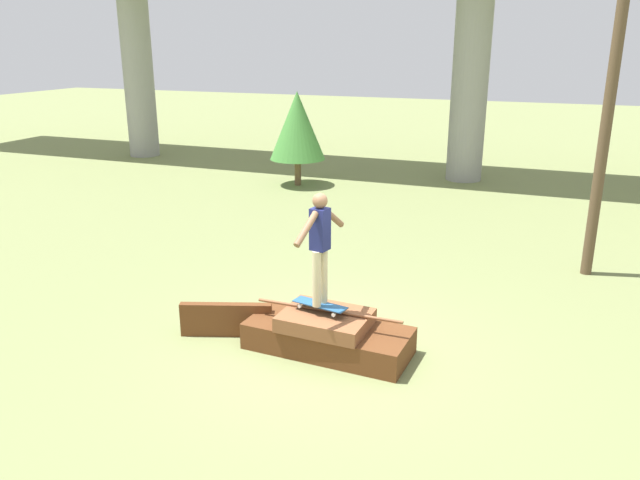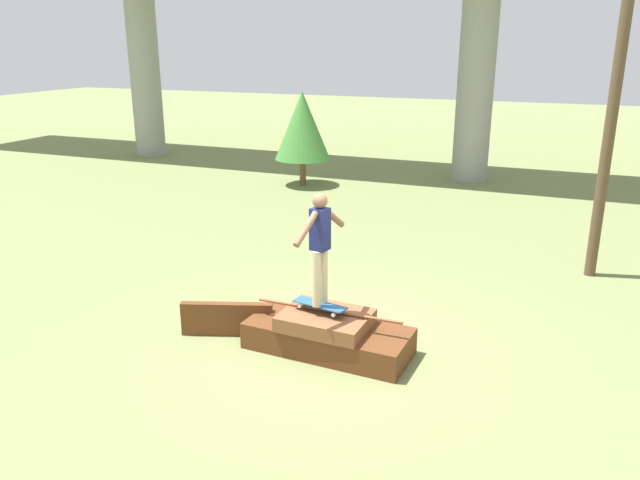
% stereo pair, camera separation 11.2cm
% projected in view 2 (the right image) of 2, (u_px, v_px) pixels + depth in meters
% --- Properties ---
extents(ground_plane, '(80.00, 80.00, 0.00)m').
position_uv_depth(ground_plane, '(328.00, 350.00, 8.90)').
color(ground_plane, olive).
extents(scrap_pile, '(2.38, 1.07, 0.64)m').
position_uv_depth(scrap_pile, '(327.00, 334.00, 8.82)').
color(scrap_pile, '#5B3319').
rests_on(scrap_pile, ground_plane).
extents(scrap_plank_loose, '(1.33, 0.58, 0.51)m').
position_uv_depth(scrap_plank_loose, '(227.00, 319.00, 9.30)').
color(scrap_plank_loose, '#5B3319').
rests_on(scrap_plank_loose, ground_plane).
extents(skateboard, '(0.82, 0.37, 0.09)m').
position_uv_depth(skateboard, '(320.00, 305.00, 8.67)').
color(skateboard, '#23517F').
rests_on(skateboard, scrap_pile).
extents(skater, '(0.31, 1.17, 1.58)m').
position_uv_depth(skater, '(320.00, 242.00, 8.38)').
color(skater, '#C6B78E').
rests_on(skater, skateboard).
extents(utility_pole, '(1.30, 0.20, 7.56)m').
position_uv_depth(utility_pole, '(620.00, 60.00, 10.58)').
color(utility_pole, brown).
rests_on(utility_pole, ground_plane).
extents(tree_behind_left, '(1.66, 1.66, 2.81)m').
position_uv_depth(tree_behind_left, '(302.00, 126.00, 18.52)').
color(tree_behind_left, brown).
rests_on(tree_behind_left, ground_plane).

